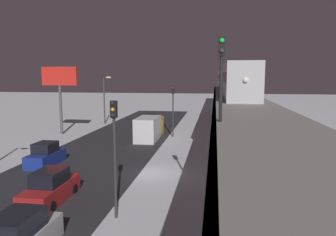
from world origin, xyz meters
TOP-DOWN VIEW (x-y plane):
  - ground_plane at (0.00, 0.00)m, footprint 240.00×240.00m
  - avenue_asphalt at (6.27, 0.00)m, footprint 11.00×90.81m
  - elevated_railway at (-7.30, -0.00)m, footprint 5.00×90.81m
  - subway_train at (-7.39, -38.62)m, footprint 2.94×74.07m
  - rail_signal at (-5.31, 8.70)m, footprint 0.36×0.41m
  - sedan_red at (4.87, 6.38)m, footprint 1.91×4.69m
  - sedan_white at (4.87, -23.83)m, footprint 1.80×4.74m
  - sedan_blue at (9.47, -1.25)m, footprint 1.80×4.15m
  - box_truck at (2.87, -13.94)m, footprint 2.40×7.40m
  - traffic_light_near at (0.17, 8.03)m, footprint 0.32×0.44m
  - traffic_light_mid at (0.17, -15.65)m, footprint 0.32×0.44m
  - commercial_billboard at (15.10, -15.30)m, footprint 4.80×0.36m
  - street_lamp_far at (12.35, -25.00)m, footprint 1.35×0.44m

SIDE VIEW (x-z plane):
  - ground_plane at x=0.00m, z-range 0.00..0.00m
  - avenue_asphalt at x=6.27m, z-range 0.00..0.01m
  - sedan_red at x=4.87m, z-range -0.20..1.77m
  - sedan_white at x=4.87m, z-range -0.19..1.78m
  - sedan_blue at x=9.47m, z-range -0.19..1.78m
  - box_truck at x=2.87m, z-range -0.05..2.75m
  - traffic_light_near at x=0.17m, z-range 1.00..7.40m
  - traffic_light_mid at x=0.17m, z-range 1.00..7.40m
  - elevated_railway at x=-7.30m, z-range 2.00..7.50m
  - street_lamp_far at x=12.35m, z-range 0.99..8.64m
  - commercial_billboard at x=15.10m, z-range 2.38..11.28m
  - subway_train at x=-7.39m, z-range 5.58..8.98m
  - rail_signal at x=-5.31m, z-range 6.23..10.23m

